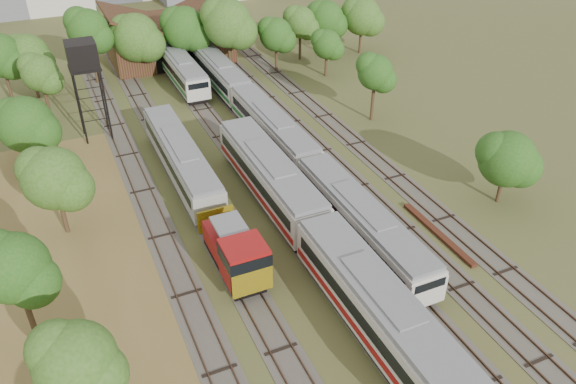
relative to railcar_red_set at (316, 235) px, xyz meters
name	(u,v)px	position (x,y,z in m)	size (l,w,h in m)	color
ground	(417,345)	(2.00, -10.38, -2.16)	(240.00, 240.00, 0.00)	#475123
dry_grass_patch	(104,346)	(-16.00, -2.38, -2.14)	(14.00, 60.00, 0.04)	brown
tracks	(260,165)	(1.33, 14.62, -2.12)	(24.60, 80.00, 0.19)	#4C473D
railcar_red_set	(316,235)	(0.00, 0.00, 0.00)	(3.30, 34.57, 4.09)	black
railcar_green_set	(273,130)	(4.00, 17.61, -0.27)	(2.89, 52.07, 3.57)	black
railcar_rear	(181,69)	(0.00, 38.02, -0.27)	(2.90, 16.08, 3.58)	black
shunter_locomotive	(237,254)	(-6.00, 0.58, -0.26)	(2.97, 8.10, 3.89)	black
old_grey_coach	(181,159)	(-6.00, 15.52, -0.22)	(2.88, 18.00, 3.55)	black
water_tower	(82,58)	(-11.98, 27.24, 6.41)	(2.94, 2.94, 10.18)	black
rail_pile_far	(438,233)	(10.20, -1.52, -2.02)	(0.55, 8.83, 0.29)	#4F2516
maintenance_shed	(169,38)	(1.00, 47.60, 0.75)	(16.45, 11.55, 7.58)	#3A1A15
tree_band_left	(36,167)	(-17.90, 13.14, 3.06)	(8.32, 64.54, 8.30)	#382616
tree_band_far	(211,29)	(5.06, 40.50, 3.47)	(48.74, 10.73, 9.81)	#382616
tree_band_right	(416,100)	(17.53, 12.83, 2.39)	(5.72, 36.70, 7.44)	#382616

